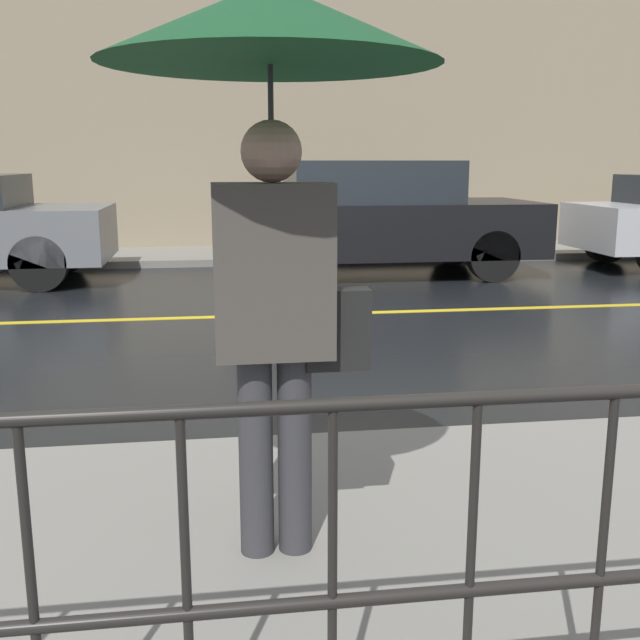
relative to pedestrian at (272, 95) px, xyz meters
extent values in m
plane|color=black|center=(0.93, 5.03, -1.82)|extent=(80.00, 80.00, 0.00)
cube|color=gray|center=(0.93, -0.02, -1.76)|extent=(28.00, 2.51, 0.11)
cube|color=gray|center=(0.93, 9.78, -1.76)|extent=(28.00, 1.92, 0.11)
cube|color=gold|center=(0.93, 5.03, -1.81)|extent=(25.20, 0.12, 0.01)
cube|color=gray|center=(0.93, 10.89, 1.64)|extent=(28.00, 0.30, 6.91)
cylinder|color=black|center=(-0.66, -1.02, -1.24)|extent=(0.02, 0.02, 0.93)
cylinder|color=black|center=(-0.30, -1.02, -1.24)|extent=(0.02, 0.02, 0.93)
cylinder|color=black|center=(0.05, -1.02, -1.24)|extent=(0.02, 0.02, 0.93)
cylinder|color=black|center=(0.40, -1.02, -1.24)|extent=(0.02, 0.02, 0.93)
cylinder|color=black|center=(0.76, -1.02, -1.24)|extent=(0.02, 0.02, 0.93)
cylinder|color=#333338|center=(-0.08, 0.00, -1.31)|extent=(0.13, 0.13, 0.79)
cylinder|color=#333338|center=(0.07, 0.00, -1.31)|extent=(0.13, 0.13, 0.79)
cube|color=#47423D|center=(0.00, 0.00, -0.61)|extent=(0.43, 0.26, 0.62)
sphere|color=tan|center=(0.00, 0.00, -0.19)|extent=(0.22, 0.22, 0.22)
cylinder|color=#262628|center=(0.00, 0.00, -0.25)|extent=(0.02, 0.02, 0.71)
cone|color=#144723|center=(0.00, 0.00, 0.23)|extent=(1.18, 1.18, 0.26)
cube|color=black|center=(0.23, 0.00, -0.83)|extent=(0.24, 0.12, 0.30)
cylinder|color=black|center=(-2.35, 8.53, -1.47)|extent=(0.70, 0.22, 0.70)
cylinder|color=black|center=(-2.35, 6.94, -1.47)|extent=(0.70, 0.22, 0.70)
cube|color=black|center=(2.16, 7.73, -1.15)|extent=(4.34, 1.95, 0.74)
cube|color=#1E2328|center=(1.98, 7.73, -0.50)|extent=(2.26, 1.79, 0.57)
cylinder|color=black|center=(3.50, 8.60, -1.47)|extent=(0.69, 0.22, 0.69)
cylinder|color=black|center=(3.50, 6.87, -1.47)|extent=(0.69, 0.22, 0.69)
cylinder|color=black|center=(0.81, 8.60, -1.47)|extent=(0.69, 0.22, 0.69)
cylinder|color=black|center=(0.81, 6.87, -1.47)|extent=(0.69, 0.22, 0.69)
cylinder|color=black|center=(6.02, 8.49, -1.47)|extent=(0.70, 0.22, 0.70)
camera|label=1|loc=(-0.22, -2.66, -0.22)|focal=42.00mm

